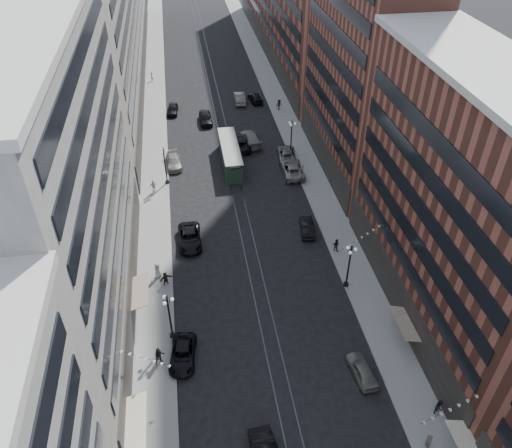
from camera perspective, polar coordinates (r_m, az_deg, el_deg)
ground at (r=74.50m, az=-3.04°, el=7.33°), size 220.00×220.00×0.00m
sidewalk_west at (r=83.09m, az=-11.53°, el=10.11°), size 4.00×180.00×0.15m
sidewalk_east at (r=84.72m, az=3.71°, el=11.38°), size 4.00×180.00×0.15m
rail_west at (r=83.17m, az=-4.34°, el=10.76°), size 0.12×180.00×0.02m
rail_east at (r=83.27m, az=-3.36°, el=10.84°), size 0.12×180.00×0.02m
building_west_mid at (r=45.23m, az=-21.38°, el=3.10°), size 8.00×36.00×28.00m
building_west_far at (r=103.43m, az=-16.04°, el=22.75°), size 8.00×90.00×26.00m
building_east_mid at (r=47.15m, az=22.32°, el=1.37°), size 8.00×30.00×24.00m
building_east_tower at (r=66.33m, az=12.72°, el=22.38°), size 8.00×26.00×42.00m
lamppost_sw_far at (r=47.30m, az=-9.86°, el=-10.26°), size 1.03×1.14×5.52m
lamppost_sw_mid at (r=68.43m, az=-10.36°, el=6.72°), size 1.03×1.14×5.52m
lamppost_se_far at (r=52.29m, az=10.58°, el=-4.62°), size 1.03×1.14×5.52m
lamppost_se_mid at (r=74.31m, az=4.05°, el=9.94°), size 1.03×1.14×5.52m
streetcar at (r=72.73m, az=-2.96°, el=7.82°), size 2.48×11.23×3.11m
car_2 at (r=47.37m, az=-8.36°, el=-14.52°), size 2.85×5.11×1.35m
car_4 at (r=46.79m, az=12.02°, el=-16.00°), size 2.14×4.39×1.44m
pedestrian_2 at (r=47.04m, az=-10.97°, el=-14.58°), size 1.05×0.78×1.94m
pedestrian_4 at (r=43.97m, az=19.11°, el=-22.50°), size 0.85×1.20×1.86m
car_7 at (r=58.83m, az=-7.59°, el=-1.58°), size 2.63×5.67×1.57m
car_8 at (r=73.55m, az=-9.40°, el=7.06°), size 2.45×5.17×1.46m
car_9 at (r=89.14m, az=-9.52°, el=12.82°), size 2.18×4.50×1.48m
car_10 at (r=60.34m, az=5.85°, el=-0.32°), size 2.11×4.58×1.45m
car_11 at (r=74.53m, az=3.51°, el=8.01°), size 3.20×5.81×1.54m
car_12 at (r=92.40m, az=-0.09°, el=14.24°), size 2.45×4.97×1.39m
car_13 at (r=85.09m, az=-5.79°, el=11.98°), size 2.12×5.09×1.72m
car_14 at (r=91.95m, az=-1.88°, el=14.21°), size 2.09×5.31×1.72m
pedestrian_5 at (r=53.93m, az=-10.30°, el=-6.14°), size 1.49×0.98×1.56m
pedestrian_6 at (r=67.98m, az=-11.62°, el=4.26°), size 1.14×0.72×1.79m
pedestrian_7 at (r=57.82m, az=9.12°, el=-2.37°), size 0.88×0.82×1.61m
pedestrian_8 at (r=70.27m, az=5.28°, el=6.16°), size 0.78×0.73×1.80m
pedestrian_9 at (r=88.93m, az=2.64°, el=13.47°), size 1.26×0.84×1.81m
car_extra_0 at (r=77.36m, az=-1.60°, el=9.31°), size 3.37×6.16×1.63m
car_extra_1 at (r=70.87m, az=4.16°, el=6.33°), size 3.02×6.19×1.69m
car_extra_2 at (r=78.33m, az=-0.61°, el=9.78°), size 3.01×6.36×1.79m
pedestrian_extra_0 at (r=54.79m, az=-11.19°, el=-5.21°), size 0.88×1.04×1.87m
pedestrian_extra_1 at (r=46.11m, az=20.24°, el=-19.01°), size 0.88×0.77×1.60m
pedestrian_extra_2 at (r=102.62m, az=-11.84°, el=16.17°), size 0.55×0.72×1.78m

